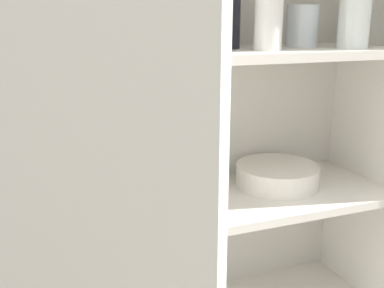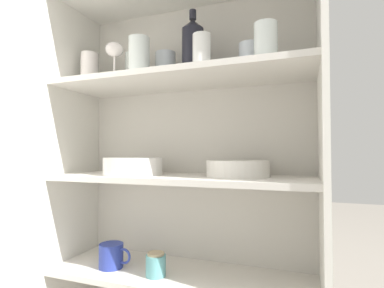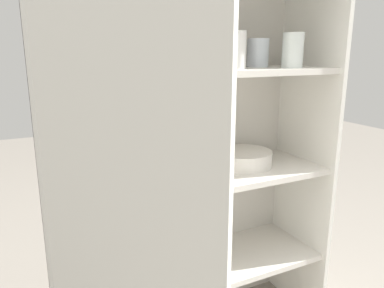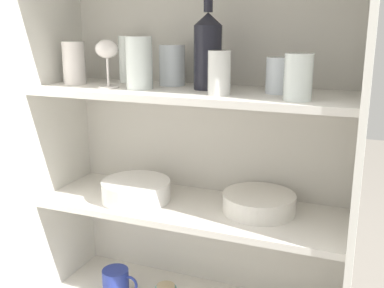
{
  "view_description": "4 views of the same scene",
  "coord_description": "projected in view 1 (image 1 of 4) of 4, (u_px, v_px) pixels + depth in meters",
  "views": [
    {
      "loc": [
        -0.39,
        -0.77,
        1.06
      ],
      "look_at": [
        -0.05,
        0.13,
        0.79
      ],
      "focal_mm": 42.0,
      "sensor_mm": 36.0,
      "label": 1
    },
    {
      "loc": [
        0.42,
        -0.83,
        0.72
      ],
      "look_at": [
        0.05,
        0.16,
        0.75
      ],
      "focal_mm": 28.0,
      "sensor_mm": 36.0,
      "label": 2
    },
    {
      "loc": [
        -0.54,
        -0.92,
        1.05
      ],
      "look_at": [
        0.01,
        0.2,
        0.74
      ],
      "focal_mm": 35.0,
      "sensor_mm": 36.0,
      "label": 3
    },
    {
      "loc": [
        0.48,
        -1.04,
        1.16
      ],
      "look_at": [
        0.01,
        0.15,
        0.83
      ],
      "focal_mm": 42.0,
      "sensor_mm": 36.0,
      "label": 4
    }
  ],
  "objects": [
    {
      "name": "cupboard_back_panel",
      "position": [
        185.0,
        172.0,
        1.21
      ],
      "size": [
        0.96,
        0.02,
        1.31
      ],
      "primitive_type": "cube",
      "color": "silver",
      "rests_on": "ground_plane"
    },
    {
      "name": "cupboard_side_right",
      "position": [
        366.0,
        170.0,
        1.23
      ],
      "size": [
        0.02,
        0.34,
        1.31
      ],
      "primitive_type": "cube",
      "color": "white",
      "rests_on": "ground_plane"
    },
    {
      "name": "shelf_board_middle",
      "position": [
        207.0,
        204.0,
        1.08
      ],
      "size": [
        0.93,
        0.3,
        0.02
      ],
      "primitive_type": "cube",
      "color": "silver"
    },
    {
      "name": "shelf_board_upper",
      "position": [
        209.0,
        54.0,
        0.98
      ],
      "size": [
        0.93,
        0.3,
        0.02
      ],
      "primitive_type": "cube",
      "color": "silver"
    },
    {
      "name": "tumbler_glass_0",
      "position": [
        149.0,
        14.0,
        0.88
      ],
      "size": [
        0.08,
        0.08,
        0.15
      ],
      "color": "white",
      "rests_on": "shelf_board_upper"
    },
    {
      "name": "tumbler_glass_1",
      "position": [
        302.0,
        26.0,
        1.07
      ],
      "size": [
        0.08,
        0.08,
        0.1
      ],
      "color": "white",
      "rests_on": "shelf_board_upper"
    },
    {
      "name": "tumbler_glass_2",
      "position": [
        268.0,
        22.0,
        0.94
      ],
      "size": [
        0.06,
        0.06,
        0.12
      ],
      "color": "white",
      "rests_on": "shelf_board_upper"
    },
    {
      "name": "tumbler_glass_3",
      "position": [
        354.0,
        23.0,
        1.0
      ],
      "size": [
        0.07,
        0.07,
        0.11
      ],
      "color": "white",
      "rests_on": "shelf_board_upper"
    },
    {
      "name": "tumbler_glass_4",
      "position": [
        14.0,
        19.0,
        0.82
      ],
      "size": [
        0.07,
        0.07,
        0.13
      ],
      "color": "silver",
      "rests_on": "shelf_board_upper"
    },
    {
      "name": "tumbler_glass_5",
      "position": [
        83.0,
        15.0,
        0.96
      ],
      "size": [
        0.06,
        0.06,
        0.15
      ],
      "color": "white",
      "rests_on": "shelf_board_upper"
    },
    {
      "name": "tumbler_glass_6",
      "position": [
        159.0,
        21.0,
        1.0
      ],
      "size": [
        0.08,
        0.08,
        0.12
      ],
      "color": "white",
      "rests_on": "shelf_board_upper"
    },
    {
      "name": "plate_stack_white",
      "position": [
        139.0,
        201.0,
        0.99
      ],
      "size": [
        0.22,
        0.22,
        0.06
      ],
      "color": "white",
      "rests_on": "shelf_board_middle"
    },
    {
      "name": "mixing_bowl_large",
      "position": [
        277.0,
        174.0,
        1.16
      ],
      "size": [
        0.21,
        0.21,
        0.06
      ],
      "color": "silver",
      "rests_on": "shelf_board_middle"
    }
  ]
}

